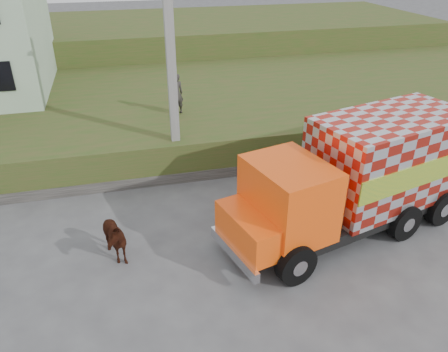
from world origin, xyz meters
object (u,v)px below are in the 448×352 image
object	(u,v)px
utility_pole	(172,70)
pedestrian	(176,94)
cow	(110,238)
cargo_truck	(361,176)

from	to	relation	value
utility_pole	pedestrian	distance (m)	3.25
utility_pole	cow	bearing A→B (deg)	-120.13
cow	pedestrian	size ratio (longest dim) A/B	0.91
utility_pole	cow	size ratio (longest dim) A/B	5.12
utility_pole	cow	xyz separation A→B (m)	(-2.55, -4.39, -3.42)
cargo_truck	cow	distance (m)	7.48
utility_pole	cow	distance (m)	6.12
utility_pole	cow	world-z (taller)	utility_pole
cargo_truck	pedestrian	bearing A→B (deg)	105.96
cargo_truck	cow	size ratio (longest dim) A/B	5.24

